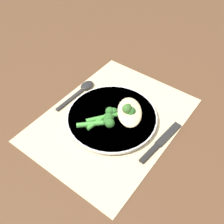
% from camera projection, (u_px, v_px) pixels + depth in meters
% --- Properties ---
extents(ground_plane, '(3.00, 3.00, 0.00)m').
position_uv_depth(ground_plane, '(112.00, 120.00, 0.76)').
color(ground_plane, brown).
extents(placemat, '(0.46, 0.35, 0.00)m').
position_uv_depth(placemat, '(112.00, 119.00, 0.76)').
color(placemat, beige).
rests_on(placemat, ground_plane).
extents(plate, '(0.26, 0.26, 0.01)m').
position_uv_depth(plate, '(112.00, 117.00, 0.75)').
color(plate, white).
rests_on(plate, placemat).
extents(chicken_fillet, '(0.13, 0.13, 0.02)m').
position_uv_depth(chicken_fillet, '(130.00, 112.00, 0.74)').
color(chicken_fillet, beige).
rests_on(chicken_fillet, plate).
extents(pesto_dollop_primary, '(0.03, 0.03, 0.03)m').
position_uv_depth(pesto_dollop_primary, '(127.00, 109.00, 0.73)').
color(pesto_dollop_primary, '#3D702D').
rests_on(pesto_dollop_primary, chicken_fillet).
extents(broccoli_stalk_left, '(0.12, 0.10, 0.03)m').
position_uv_depth(broccoli_stalk_left, '(123.00, 112.00, 0.74)').
color(broccoli_stalk_left, green).
rests_on(broccoli_stalk_left, plate).
extents(broccoli_stalk_right, '(0.10, 0.04, 0.03)m').
position_uv_depth(broccoli_stalk_right, '(108.00, 114.00, 0.74)').
color(broccoli_stalk_right, green).
rests_on(broccoli_stalk_right, plate).
extents(broccoli_stalk_rear, '(0.09, 0.09, 0.03)m').
position_uv_depth(broccoli_stalk_rear, '(105.00, 121.00, 0.72)').
color(broccoli_stalk_rear, green).
rests_on(broccoli_stalk_rear, plate).
extents(knife, '(0.17, 0.03, 0.01)m').
position_uv_depth(knife, '(160.00, 142.00, 0.70)').
color(knife, black).
rests_on(knife, placemat).
extents(spoon, '(0.16, 0.03, 0.01)m').
position_uv_depth(spoon, '(83.00, 88.00, 0.84)').
color(spoon, black).
rests_on(spoon, placemat).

